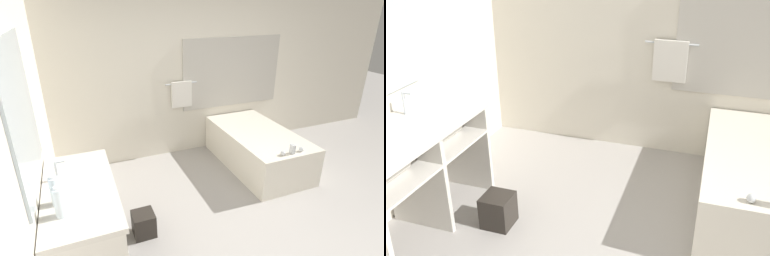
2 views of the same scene
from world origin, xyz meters
The scene contains 5 objects.
wall_back_with_blinds centered at (0.02, 2.23, 1.34)m, with size 7.40×0.13×2.70m.
vanity_counter centered at (-1.89, 0.35, 0.61)m, with size 0.58×1.29×0.85m.
sink_faucet centered at (-2.06, 0.53, 0.94)m, with size 0.09×0.04×0.18m.
bathtub centered at (0.59, 1.35, 0.30)m, with size 0.91×1.68×0.66m.
waste_bin centered at (-1.34, 0.53, 0.13)m, with size 0.23×0.23×0.26m.
Camera 2 is at (0.12, -1.89, 2.11)m, focal length 40.00 mm.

